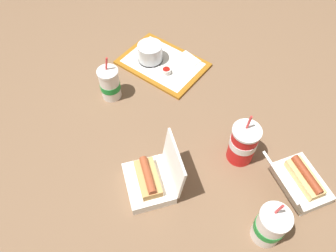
{
  "coord_description": "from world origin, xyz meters",
  "views": [
    {
      "loc": [
        -0.5,
        0.52,
        1.04
      ],
      "look_at": [
        0.04,
        0.03,
        0.05
      ],
      "focal_mm": 35.0,
      "sensor_mm": 36.0,
      "label": 1
    }
  ],
  "objects_px": {
    "cake_container": "(150,53)",
    "ketchup_cup": "(166,71)",
    "food_tray": "(163,64)",
    "soda_cup_back": "(243,143)",
    "soda_cup_center": "(270,226)",
    "clamshell_hotdog_right": "(151,180)",
    "plastic_fork": "(161,74)",
    "clamshell_hotdog_corner": "(300,181)",
    "soda_cup_front": "(110,84)"
  },
  "relations": [
    {
      "from": "food_tray",
      "to": "soda_cup_center",
      "type": "xyz_separation_m",
      "value": [
        -0.8,
        0.27,
        0.07
      ]
    },
    {
      "from": "ketchup_cup",
      "to": "plastic_fork",
      "type": "xyz_separation_m",
      "value": [
        0.01,
        0.02,
        -0.01
      ]
    },
    {
      "from": "plastic_fork",
      "to": "clamshell_hotdog_right",
      "type": "distance_m",
      "value": 0.53
    },
    {
      "from": "clamshell_hotdog_corner",
      "to": "soda_cup_back",
      "type": "bearing_deg",
      "value": 14.48
    },
    {
      "from": "food_tray",
      "to": "soda_cup_center",
      "type": "relative_size",
      "value": 1.98
    },
    {
      "from": "soda_cup_center",
      "to": "soda_cup_back",
      "type": "bearing_deg",
      "value": -32.82
    },
    {
      "from": "clamshell_hotdog_corner",
      "to": "soda_cup_back",
      "type": "distance_m",
      "value": 0.23
    },
    {
      "from": "soda_cup_front",
      "to": "soda_cup_center",
      "type": "distance_m",
      "value": 0.8
    },
    {
      "from": "plastic_fork",
      "to": "clamshell_hotdog_corner",
      "type": "distance_m",
      "value": 0.71
    },
    {
      "from": "clamshell_hotdog_right",
      "to": "soda_cup_back",
      "type": "distance_m",
      "value": 0.34
    },
    {
      "from": "cake_container",
      "to": "ketchup_cup",
      "type": "distance_m",
      "value": 0.12
    },
    {
      "from": "plastic_fork",
      "to": "soda_cup_back",
      "type": "distance_m",
      "value": 0.51
    },
    {
      "from": "ketchup_cup",
      "to": "soda_cup_front",
      "type": "bearing_deg",
      "value": 76.07
    },
    {
      "from": "clamshell_hotdog_corner",
      "to": "soda_cup_front",
      "type": "distance_m",
      "value": 0.8
    },
    {
      "from": "food_tray",
      "to": "clamshell_hotdog_corner",
      "type": "relative_size",
      "value": 1.67
    },
    {
      "from": "soda_cup_front",
      "to": "ketchup_cup",
      "type": "bearing_deg",
      "value": -103.93
    },
    {
      "from": "cake_container",
      "to": "soda_cup_center",
      "type": "relative_size",
      "value": 0.54
    },
    {
      "from": "plastic_fork",
      "to": "ketchup_cup",
      "type": "bearing_deg",
      "value": -118.45
    },
    {
      "from": "cake_container",
      "to": "soda_cup_back",
      "type": "height_order",
      "value": "soda_cup_back"
    },
    {
      "from": "food_tray",
      "to": "soda_cup_back",
      "type": "height_order",
      "value": "soda_cup_back"
    },
    {
      "from": "cake_container",
      "to": "plastic_fork",
      "type": "bearing_deg",
      "value": 166.49
    },
    {
      "from": "plastic_fork",
      "to": "clamshell_hotdog_right",
      "type": "relative_size",
      "value": 0.46
    },
    {
      "from": "soda_cup_front",
      "to": "soda_cup_back",
      "type": "bearing_deg",
      "value": -162.45
    },
    {
      "from": "food_tray",
      "to": "ketchup_cup",
      "type": "bearing_deg",
      "value": 152.51
    },
    {
      "from": "plastic_fork",
      "to": "soda_cup_center",
      "type": "bearing_deg",
      "value": 155.5
    },
    {
      "from": "food_tray",
      "to": "cake_container",
      "type": "relative_size",
      "value": 3.66
    },
    {
      "from": "ketchup_cup",
      "to": "clamshell_hotdog_corner",
      "type": "height_order",
      "value": "clamshell_hotdog_corner"
    },
    {
      "from": "food_tray",
      "to": "clamshell_hotdog_corner",
      "type": "bearing_deg",
      "value": 176.06
    },
    {
      "from": "clamshell_hotdog_corner",
      "to": "plastic_fork",
      "type": "bearing_deg",
      "value": 0.13
    },
    {
      "from": "ketchup_cup",
      "to": "soda_cup_front",
      "type": "xyz_separation_m",
      "value": [
        0.06,
        0.25,
        0.04
      ]
    },
    {
      "from": "soda_cup_center",
      "to": "cake_container",
      "type": "bearing_deg",
      "value": -15.57
    },
    {
      "from": "cake_container",
      "to": "clamshell_hotdog_corner",
      "type": "distance_m",
      "value": 0.82
    },
    {
      "from": "ketchup_cup",
      "to": "clamshell_hotdog_right",
      "type": "height_order",
      "value": "clamshell_hotdog_right"
    },
    {
      "from": "clamshell_hotdog_right",
      "to": "soda_cup_back",
      "type": "relative_size",
      "value": 1.06
    },
    {
      "from": "food_tray",
      "to": "clamshell_hotdog_right",
      "type": "distance_m",
      "value": 0.61
    },
    {
      "from": "cake_container",
      "to": "clamshell_hotdog_right",
      "type": "height_order",
      "value": "clamshell_hotdog_right"
    },
    {
      "from": "food_tray",
      "to": "soda_cup_front",
      "type": "relative_size",
      "value": 2.05
    },
    {
      "from": "food_tray",
      "to": "clamshell_hotdog_right",
      "type": "bearing_deg",
      "value": 135.54
    },
    {
      "from": "plastic_fork",
      "to": "cake_container",
      "type": "bearing_deg",
      "value": -22.16
    },
    {
      "from": "food_tray",
      "to": "clamshell_hotdog_right",
      "type": "relative_size",
      "value": 1.74
    },
    {
      "from": "soda_cup_back",
      "to": "ketchup_cup",
      "type": "bearing_deg",
      "value": -8.75
    },
    {
      "from": "food_tray",
      "to": "soda_cup_front",
      "type": "xyz_separation_m",
      "value": [
        -0.0,
        0.28,
        0.06
      ]
    },
    {
      "from": "plastic_fork",
      "to": "clamshell_hotdog_corner",
      "type": "xyz_separation_m",
      "value": [
        -0.71,
        -0.0,
        0.02
      ]
    },
    {
      "from": "clamshell_hotdog_right",
      "to": "soda_cup_back",
      "type": "xyz_separation_m",
      "value": [
        -0.12,
        -0.32,
        0.04
      ]
    },
    {
      "from": "ketchup_cup",
      "to": "plastic_fork",
      "type": "bearing_deg",
      "value": 70.2
    },
    {
      "from": "plastic_fork",
      "to": "soda_cup_front",
      "type": "relative_size",
      "value": 0.54
    },
    {
      "from": "clamshell_hotdog_corner",
      "to": "soda_cup_front",
      "type": "bearing_deg",
      "value": 16.7
    },
    {
      "from": "cake_container",
      "to": "soda_cup_center",
      "type": "distance_m",
      "value": 0.88
    },
    {
      "from": "soda_cup_center",
      "to": "ketchup_cup",
      "type": "bearing_deg",
      "value": -17.59
    },
    {
      "from": "clamshell_hotdog_right",
      "to": "soda_cup_front",
      "type": "distance_m",
      "value": 0.46
    }
  ]
}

